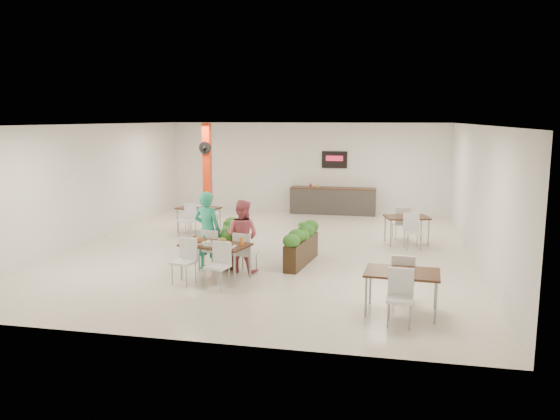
% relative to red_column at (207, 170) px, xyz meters
% --- Properties ---
extents(ground, '(12.00, 12.00, 0.00)m').
position_rel_red_column_xyz_m(ground, '(3.00, -3.79, -1.64)').
color(ground, beige).
rests_on(ground, ground).
extents(room_shell, '(10.10, 12.10, 3.22)m').
position_rel_red_column_xyz_m(room_shell, '(3.00, -3.79, 0.36)').
color(room_shell, white).
rests_on(room_shell, ground).
extents(red_column, '(0.40, 0.41, 3.20)m').
position_rel_red_column_xyz_m(red_column, '(0.00, 0.00, 0.00)').
color(red_column, red).
rests_on(red_column, ground).
extents(service_counter, '(3.00, 0.64, 2.20)m').
position_rel_red_column_xyz_m(service_counter, '(4.00, 1.86, -1.15)').
color(service_counter, '#312E2B').
rests_on(service_counter, ground).
extents(main_table, '(1.54, 1.85, 0.92)m').
position_rel_red_column_xyz_m(main_table, '(2.45, -6.55, -1.01)').
color(main_table, black).
rests_on(main_table, ground).
extents(diner_man, '(0.72, 0.55, 1.77)m').
position_rel_red_column_xyz_m(diner_man, '(2.06, -5.90, -0.76)').
color(diner_man, '#28AE84').
rests_on(diner_man, ground).
extents(diner_woman, '(0.89, 0.76, 1.60)m').
position_rel_red_column_xyz_m(diner_woman, '(2.86, -5.90, -0.84)').
color(diner_woman, '#D15D6B').
rests_on(diner_woman, ground).
extents(planter_left, '(0.80, 1.91, 1.02)m').
position_rel_red_column_xyz_m(planter_left, '(2.32, -5.01, -1.13)').
color(planter_left, black).
rests_on(planter_left, ground).
extents(planter_right, '(0.59, 1.89, 0.99)m').
position_rel_red_column_xyz_m(planter_right, '(4.04, -5.04, -1.15)').
color(planter_right, black).
rests_on(planter_right, ground).
extents(side_table_a, '(1.34, 1.67, 0.92)m').
position_rel_red_column_xyz_m(side_table_a, '(0.45, -2.11, -1.01)').
color(side_table_a, black).
rests_on(side_table_a, ground).
extents(side_table_b, '(1.28, 1.67, 0.92)m').
position_rel_red_column_xyz_m(side_table_b, '(6.46, -2.41, -1.02)').
color(side_table_b, black).
rests_on(side_table_b, ground).
extents(side_table_c, '(1.31, 1.64, 0.92)m').
position_rel_red_column_xyz_m(side_table_c, '(6.27, -7.90, -1.01)').
color(side_table_c, black).
rests_on(side_table_c, ground).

